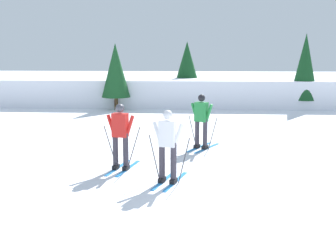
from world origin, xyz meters
The scene contains 8 objects.
ground_plane centered at (0.00, 0.00, 0.00)m, with size 120.00×120.00×0.00m, color white.
far_snow_ridge centered at (0.00, 18.76, 0.74)m, with size 80.00×7.51×1.49m, color white.
skier_green centered at (-1.36, 5.74, 0.92)m, with size 1.08×1.59×1.71m.
skier_red centered at (-3.44, 3.16, 0.92)m, with size 0.99×1.64×1.71m.
skier_white centered at (-2.17, 2.10, 0.92)m, with size 0.97×1.64×1.71m.
conifer_far_left centered at (-2.06, 18.01, 2.19)m, with size 1.62×1.62×3.59m.
conifer_far_right centered at (4.15, 15.62, 2.22)m, with size 1.46×1.46×3.95m.
conifer_far_centre centered at (-5.70, 14.86, 2.04)m, with size 1.49×1.49×3.44m.
Camera 1 is at (-1.55, -7.52, 3.00)m, focal length 46.24 mm.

